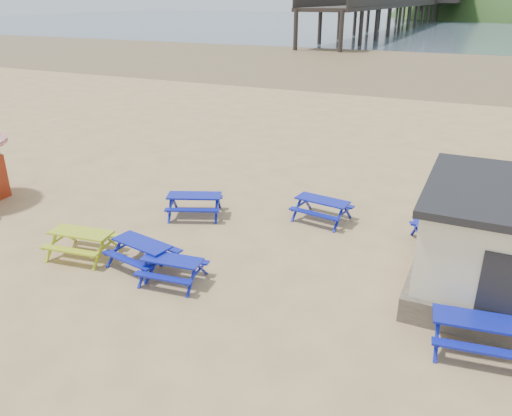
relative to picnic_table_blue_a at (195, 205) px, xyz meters
The scene contains 11 objects.
ground 2.58m from the picnic_table_blue_a, 50.89° to the right, with size 400.00×400.00×0.00m, color tan.
wet_sand 53.05m from the picnic_table_blue_a, 88.27° to the left, with size 400.00×400.00×0.00m, color brown.
sea 168.03m from the picnic_table_blue_a, 89.45° to the left, with size 400.00×400.00×0.00m, color #4B5E6C.
picnic_table_blue_a is the anchor object (origin of this frame).
picnic_table_blue_b 4.88m from the picnic_table_blue_a, 20.12° to the left, with size 2.18×1.85×0.83m.
picnic_table_blue_c 9.11m from the picnic_table_blue_a, ahead, with size 2.44×2.21×0.84m.
picnic_table_blue_d 4.11m from the picnic_table_blue_a, 81.46° to the right, with size 2.21×1.90×0.82m.
picnic_table_blue_e 4.88m from the picnic_table_blue_a, 66.03° to the right, with size 1.95×1.65×0.75m.
picnic_table_blue_f 11.05m from the picnic_table_blue_a, 21.30° to the right, with size 2.26×1.92×0.86m.
picnic_table_yellow 4.63m from the picnic_table_blue_a, 110.21° to the right, with size 2.24×1.90×0.85m.
pier 177.09m from the picnic_table_blue_a, 95.31° to the left, with size 24.00×220.00×39.29m.
Camera 1 is at (8.10, -13.10, 7.83)m, focal length 35.00 mm.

